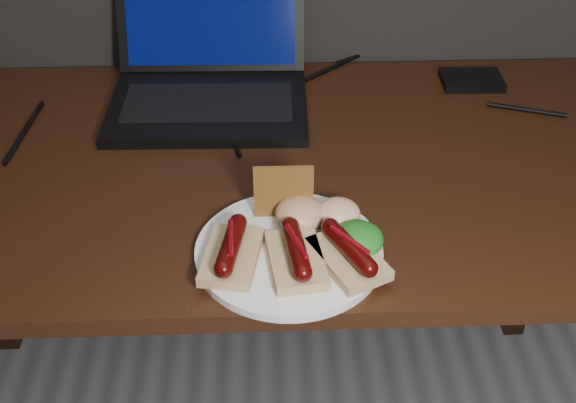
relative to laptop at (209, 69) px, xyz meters
The scene contains 12 objects.
desk 0.28m from the laptop, 68.90° to the right, with size 1.40×0.70×0.75m.
laptop is the anchor object (origin of this frame).
hard_drive 0.51m from the laptop, ahead, with size 0.12×0.08×0.02m, color black.
desk_cables 0.12m from the laptop, 30.41° to the right, with size 0.97×0.38×0.01m.
plate 0.48m from the laptop, 74.22° to the right, with size 0.26×0.26×0.01m, color white.
bread_sausage_left 0.49m from the laptop, 83.86° to the right, with size 0.09×0.13×0.04m.
bread_sausage_center 0.51m from the laptop, 74.34° to the right, with size 0.08×0.12×0.04m.
bread_sausage_right 0.53m from the laptop, 67.12° to the right, with size 0.11×0.13×0.04m.
crispbread 0.40m from the laptop, 72.01° to the right, with size 0.09×0.01×0.09m, color #9C682A.
salad_greens 0.52m from the laptop, 64.34° to the right, with size 0.07×0.07×0.04m, color #125E17.
salsa_mound 0.43m from the laptop, 69.93° to the right, with size 0.07×0.07×0.04m, color maroon.
coleslaw_mound 0.45m from the laptop, 63.58° to the right, with size 0.06×0.06×0.04m, color beige.
Camera 1 is at (0.01, 0.39, 1.41)m, focal length 45.00 mm.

